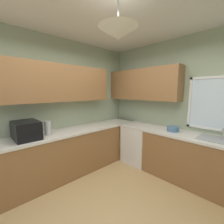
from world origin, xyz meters
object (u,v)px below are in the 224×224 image
sink_assembly (222,140)px  bowl (173,129)px  dishwasher (139,144)px  microwave (26,130)px  kettle (48,128)px

sink_assembly → bowl: (-0.78, -0.01, 0.03)m
dishwasher → microwave: microwave is taller
kettle → bowl: bearing=52.5°
dishwasher → kettle: kettle is taller
bowl → dishwasher: bearing=-177.8°
microwave → sink_assembly: size_ratio=0.75×
kettle → sink_assembly: bearing=40.2°
microwave → bowl: (1.44, 2.18, -0.10)m
dishwasher → microwave: (-0.66, -2.15, 0.61)m
dishwasher → kettle: bearing=-109.5°
dishwasher → sink_assembly: size_ratio=1.31×
microwave → dishwasher: bearing=72.9°
dishwasher → bowl: size_ratio=3.75×
dishwasher → kettle: 2.01m
microwave → sink_assembly: 3.11m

